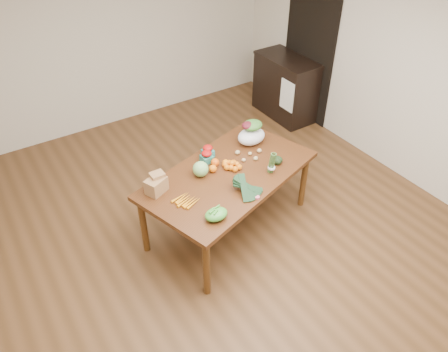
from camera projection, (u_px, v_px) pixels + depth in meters
floor at (227, 233)px, 4.89m from camera, size 6.00×6.00×0.00m
room_walls at (227, 130)px, 4.06m from camera, size 5.02×6.02×2.70m
dining_table at (229, 200)px, 4.76m from camera, size 2.07×1.53×0.75m
doorway_dark at (309, 50)px, 6.38m from camera, size 0.02×1.00×2.10m
cabinet at (285, 87)px, 6.72m from camera, size 0.52×1.02×0.94m
dish_towel at (287, 96)px, 6.33m from camera, size 0.02×0.28×0.45m
paper_bag at (156, 184)px, 4.23m from camera, size 0.32×0.29×0.19m
cabbage at (201, 169)px, 4.44m from camera, size 0.16×0.16×0.16m
strawberry_basket_a at (207, 157)px, 4.66m from camera, size 0.15×0.15×0.11m
strawberry_basket_b at (208, 152)px, 4.74m from camera, size 0.14×0.14×0.10m
orange_a at (213, 169)px, 4.52m from camera, size 0.08×0.08×0.08m
orange_b at (215, 162)px, 4.60m from camera, size 0.09×0.09×0.09m
orange_c at (226, 163)px, 4.61m from camera, size 0.07×0.07×0.07m
mandarin_cluster at (232, 164)px, 4.56m from camera, size 0.22×0.22×0.10m
carrots at (186, 200)px, 4.16m from camera, size 0.27×0.27×0.03m
snap_pea_bag at (216, 214)px, 3.95m from camera, size 0.22×0.16×0.10m
kale_bunch at (249, 188)px, 4.21m from camera, size 0.42×0.48×0.16m
asparagus_bundle at (272, 163)px, 4.45m from camera, size 0.11×0.13×0.26m
potato_a at (244, 160)px, 4.68m from camera, size 0.05×0.04×0.04m
potato_b at (256, 158)px, 4.70m from camera, size 0.05×0.05×0.04m
potato_c at (250, 154)px, 4.77m from camera, size 0.04×0.04×0.04m
potato_d at (238, 152)px, 4.78m from camera, size 0.06×0.05×0.05m
potato_e at (259, 151)px, 4.81m from camera, size 0.05×0.05×0.05m
avocado_a at (276, 161)px, 4.63m from camera, size 0.11×0.13×0.08m
avocado_b at (278, 159)px, 4.66m from camera, size 0.10×0.12×0.07m
salad_bag at (251, 134)px, 4.89m from camera, size 0.39×0.33×0.26m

